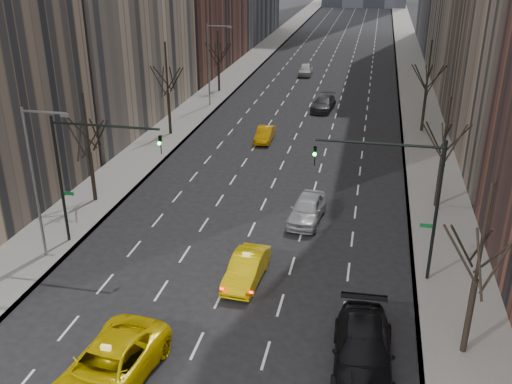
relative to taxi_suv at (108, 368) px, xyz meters
The scene contains 19 objects.
sidewalk_left 69.86m from the taxi_suv, 97.75° to the left, with size 4.50×320.00×0.15m, color slate.
sidewalk_right 70.84m from the taxi_suv, 77.71° to the left, with size 4.50×320.00×0.15m, color slate.
tree_lw_b 19.70m from the taxi_suv, 118.04° to the left, with size 3.36×3.50×7.82m.
tree_lw_c 34.60m from the taxi_suv, 105.43° to the left, with size 3.36×3.50×8.74m.
tree_lw_d 52.09m from the taxi_suv, 100.15° to the left, with size 3.36×3.50×7.36m.
tree_rw_a 16.00m from the taxi_suv, 19.37° to the left, with size 3.36×3.50×8.28m.
tree_rw_b 26.03m from the taxi_suv, 55.04° to the left, with size 3.36×3.50×7.82m.
tree_rw_c 42.04m from the taxi_suv, 69.28° to the left, with size 3.36×3.50×8.74m.
traffic_mast_left 13.63m from the taxi_suv, 119.25° to the left, with size 6.69×0.39×8.00m.
traffic_mast_right 17.00m from the taxi_suv, 43.20° to the left, with size 6.69×0.39×8.00m.
streetlight_near 13.08m from the taxi_suv, 131.00° to the left, with size 2.83×0.22×9.00m.
streetlight_far 45.18m from the taxi_suv, 100.27° to the left, with size 2.83×0.22×9.00m.
taxi_suv is the anchor object (origin of this frame).
taxi_sedan 9.91m from the taxi_suv, 67.11° to the left, with size 1.63×4.67×1.54m, color #DCB704.
silver_sedan_ahead 18.34m from the taxi_suv, 70.30° to the left, with size 2.02×5.03×1.71m, color #989A9F.
parked_suv_black 10.86m from the taxi_suv, 17.48° to the left, with size 2.61×6.42×1.86m, color black.
far_taxi 33.19m from the taxi_suv, 89.68° to the left, with size 1.41×4.04×1.33m, color orange.
far_suv_grey 45.50m from the taxi_suv, 84.31° to the left, with size 2.15×5.29×1.53m, color #2E2E33.
far_car_white 63.17m from the taxi_suv, 89.83° to the left, with size 1.82×4.53×1.54m, color #BBBBBB.
Camera 1 is at (7.07, -16.33, 17.13)m, focal length 40.00 mm.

